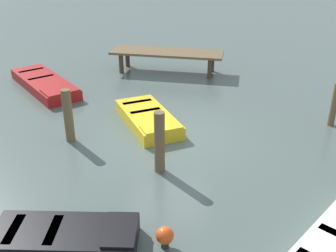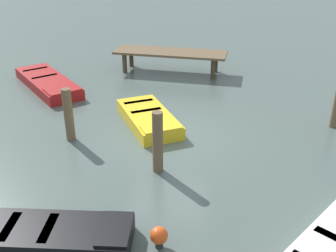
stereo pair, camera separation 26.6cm
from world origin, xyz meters
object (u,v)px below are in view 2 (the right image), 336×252
at_px(marker_buoy, 159,236).
at_px(dock_segment, 170,54).
at_px(mooring_piling_far_right, 69,115).
at_px(mooring_piling_mid_left, 158,142).
at_px(mooring_piling_center, 336,106).
at_px(rowboat_red, 48,83).
at_px(rowboat_black, 61,235).
at_px(rowboat_yellow, 149,118).

bearing_deg(marker_buoy, dock_segment, 96.18).
distance_m(dock_segment, mooring_piling_far_right, 7.19).
xyz_separation_m(mooring_piling_mid_left, mooring_piling_center, (5.20, 3.37, -0.13)).
xyz_separation_m(rowboat_red, rowboat_black, (3.85, -8.57, 0.00)).
xyz_separation_m(rowboat_red, mooring_piling_mid_left, (5.36, -5.57, 0.63)).
bearing_deg(dock_segment, mooring_piling_center, -34.55).
distance_m(dock_segment, rowboat_yellow, 5.53).
bearing_deg(mooring_piling_far_right, marker_buoy, -51.57).
relative_size(mooring_piling_mid_left, mooring_piling_center, 1.17).
bearing_deg(rowboat_black, dock_segment, 81.67).
height_order(mooring_piling_far_right, marker_buoy, mooring_piling_far_right).
xyz_separation_m(rowboat_yellow, rowboat_black, (-0.76, -5.75, 0.00)).
bearing_deg(rowboat_red, rowboat_black, -18.43).
distance_m(rowboat_black, mooring_piling_far_right, 4.65).
relative_size(rowboat_red, mooring_piling_mid_left, 2.35).
height_order(rowboat_black, mooring_piling_center, mooring_piling_center).
bearing_deg(rowboat_black, rowboat_red, 109.77).
relative_size(rowboat_black, mooring_piling_mid_left, 1.75).
bearing_deg(mooring_piling_far_right, mooring_piling_mid_left, -25.74).
relative_size(rowboat_yellow, mooring_piling_mid_left, 1.93).
height_order(rowboat_yellow, rowboat_black, same).
distance_m(mooring_piling_far_right, marker_buoy, 5.43).
distance_m(rowboat_red, mooring_piling_center, 10.79).
xyz_separation_m(rowboat_yellow, mooring_piling_center, (5.94, 0.61, 0.50)).
height_order(rowboat_yellow, mooring_piling_mid_left, mooring_piling_mid_left).
distance_m(mooring_piling_mid_left, marker_buoy, 2.93).
bearing_deg(dock_segment, rowboat_red, -144.97).
relative_size(rowboat_red, rowboat_black, 1.34).
bearing_deg(marker_buoy, rowboat_red, 124.68).
bearing_deg(mooring_piling_far_right, dock_segment, 72.52).
relative_size(dock_segment, marker_buoy, 10.48).
relative_size(dock_segment, rowboat_black, 1.70).
relative_size(dock_segment, mooring_piling_mid_left, 2.97).
distance_m(rowboat_yellow, rowboat_black, 5.80).
height_order(rowboat_red, rowboat_yellow, same).
relative_size(rowboat_yellow, marker_buoy, 6.82).
height_order(dock_segment, rowboat_red, dock_segment).
distance_m(rowboat_yellow, marker_buoy, 5.72).
height_order(dock_segment, mooring_piling_center, mooring_piling_center).
distance_m(mooring_piling_mid_left, mooring_piling_far_right, 3.21).
bearing_deg(dock_segment, rowboat_black, -88.97).
relative_size(rowboat_black, mooring_piling_far_right, 1.81).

